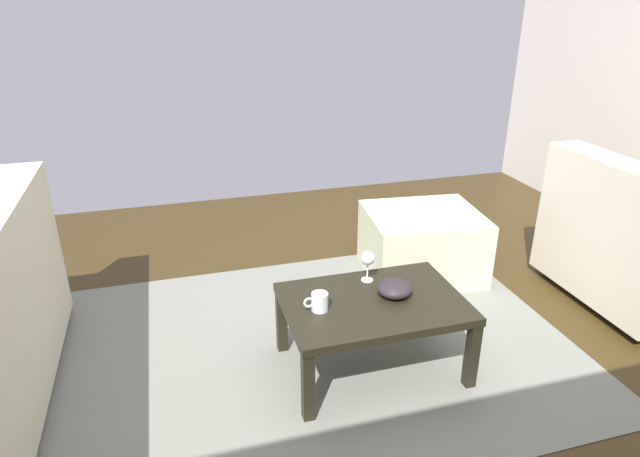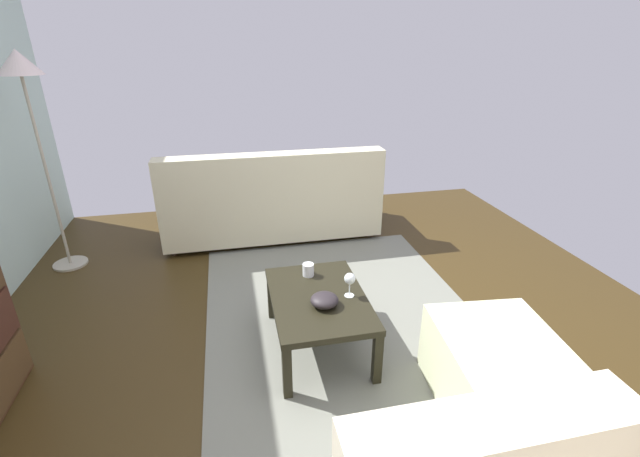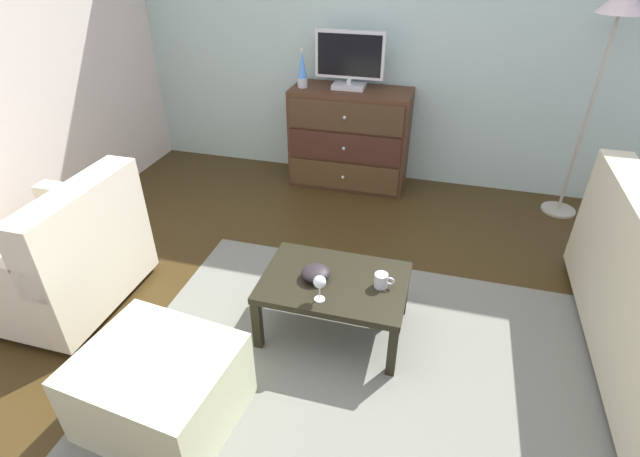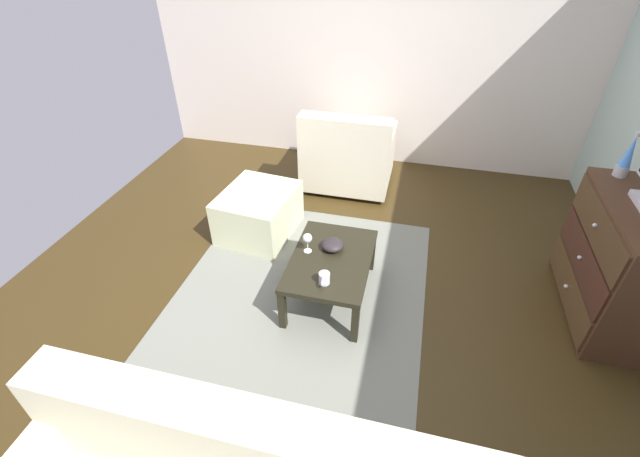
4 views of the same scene
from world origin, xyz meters
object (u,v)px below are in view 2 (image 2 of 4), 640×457
(coffee_table, at_px, (318,303))
(mug, at_px, (308,269))
(bowl_decorative, at_px, (324,300))
(standing_lamp, at_px, (24,85))
(ottoman, at_px, (496,371))
(wine_glass, at_px, (350,279))
(couch_large, at_px, (272,202))

(coffee_table, distance_m, mug, 0.28)
(bowl_decorative, relative_size, standing_lamp, 0.09)
(standing_lamp, bearing_deg, ottoman, -128.79)
(wine_glass, xyz_separation_m, ottoman, (-0.62, -0.64, -0.28))
(mug, xyz_separation_m, couch_large, (1.55, 0.07, -0.08))
(wine_glass, relative_size, bowl_decorative, 0.94)
(bowl_decorative, bearing_deg, wine_glass, -67.81)
(mug, bearing_deg, bowl_decorative, -175.96)
(couch_large, bearing_deg, bowl_decorative, -177.05)
(wine_glass, bearing_deg, standing_lamp, 53.04)
(coffee_table, height_order, standing_lamp, standing_lamp)
(wine_glass, bearing_deg, mug, 33.24)
(couch_large, relative_size, ottoman, 2.95)
(mug, height_order, ottoman, mug)
(bowl_decorative, distance_m, standing_lamp, 2.76)
(wine_glass, relative_size, ottoman, 0.22)
(wine_glass, xyz_separation_m, standing_lamp, (1.58, 2.10, 1.02))
(wine_glass, height_order, mug, wine_glass)
(couch_large, xyz_separation_m, ottoman, (-2.48, -0.91, -0.13))
(couch_large, bearing_deg, ottoman, -159.79)
(coffee_table, relative_size, standing_lamp, 0.47)
(mug, bearing_deg, ottoman, -137.84)
(coffee_table, height_order, ottoman, ottoman)
(coffee_table, bearing_deg, standing_lamp, 51.10)
(coffee_table, xyz_separation_m, standing_lamp, (1.54, 1.91, 1.18))
(ottoman, bearing_deg, bowl_decorative, 55.86)
(standing_lamp, bearing_deg, coffee_table, -128.90)
(coffee_table, bearing_deg, wine_glass, -101.07)
(wine_glass, distance_m, mug, 0.37)
(couch_large, xyz_separation_m, standing_lamp, (-0.28, 1.82, 1.17))
(wine_glass, height_order, ottoman, wine_glass)
(mug, bearing_deg, coffee_table, -177.19)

